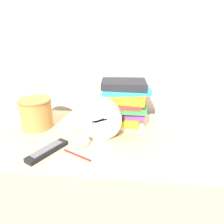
{
  "coord_description": "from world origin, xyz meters",
  "views": [
    {
      "loc": [
        0.21,
        -0.62,
        1.28
      ],
      "look_at": [
        0.12,
        0.36,
        0.86
      ],
      "focal_mm": 35.0,
      "sensor_mm": 36.0,
      "label": 1
    }
  ],
  "objects_px": {
    "crumpled_paper_ball": "(83,140)",
    "pen": "(77,155)",
    "basket": "(36,112)",
    "desk_clock": "(100,119)",
    "tv_remote": "(47,151)",
    "book_stack": "(123,104)"
  },
  "relations": [
    {
      "from": "book_stack",
      "to": "pen",
      "type": "xyz_separation_m",
      "value": [
        -0.18,
        -0.28,
        -0.13
      ]
    },
    {
      "from": "crumpled_paper_ball",
      "to": "pen",
      "type": "relative_size",
      "value": 0.4
    },
    {
      "from": "basket",
      "to": "pen",
      "type": "height_order",
      "value": "basket"
    },
    {
      "from": "book_stack",
      "to": "pen",
      "type": "height_order",
      "value": "book_stack"
    },
    {
      "from": "desk_clock",
      "to": "pen",
      "type": "relative_size",
      "value": 1.52
    },
    {
      "from": "book_stack",
      "to": "tv_remote",
      "type": "relative_size",
      "value": 1.39
    },
    {
      "from": "basket",
      "to": "crumpled_paper_ball",
      "type": "bearing_deg",
      "value": -30.69
    },
    {
      "from": "book_stack",
      "to": "crumpled_paper_ball",
      "type": "height_order",
      "value": "book_stack"
    },
    {
      "from": "desk_clock",
      "to": "pen",
      "type": "xyz_separation_m",
      "value": [
        -0.08,
        -0.16,
        -0.1
      ]
    },
    {
      "from": "desk_clock",
      "to": "pen",
      "type": "bearing_deg",
      "value": -115.51
    },
    {
      "from": "tv_remote",
      "to": "pen",
      "type": "xyz_separation_m",
      "value": [
        0.13,
        -0.01,
        -0.01
      ]
    },
    {
      "from": "basket",
      "to": "pen",
      "type": "distance_m",
      "value": 0.38
    },
    {
      "from": "basket",
      "to": "book_stack",
      "type": "bearing_deg",
      "value": 4.07
    },
    {
      "from": "desk_clock",
      "to": "pen",
      "type": "height_order",
      "value": "desk_clock"
    },
    {
      "from": "tv_remote",
      "to": "crumpled_paper_ball",
      "type": "relative_size",
      "value": 3.66
    },
    {
      "from": "basket",
      "to": "crumpled_paper_ball",
      "type": "xyz_separation_m",
      "value": [
        0.28,
        -0.17,
        -0.06
      ]
    },
    {
      "from": "desk_clock",
      "to": "crumpled_paper_ball",
      "type": "relative_size",
      "value": 3.76
    },
    {
      "from": "desk_clock",
      "to": "tv_remote",
      "type": "distance_m",
      "value": 0.27
    },
    {
      "from": "basket",
      "to": "tv_remote",
      "type": "bearing_deg",
      "value": -59.21
    },
    {
      "from": "book_stack",
      "to": "desk_clock",
      "type": "bearing_deg",
      "value": -130.0
    },
    {
      "from": "basket",
      "to": "tv_remote",
      "type": "relative_size",
      "value": 0.86
    },
    {
      "from": "desk_clock",
      "to": "tv_remote",
      "type": "relative_size",
      "value": 1.03
    }
  ]
}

